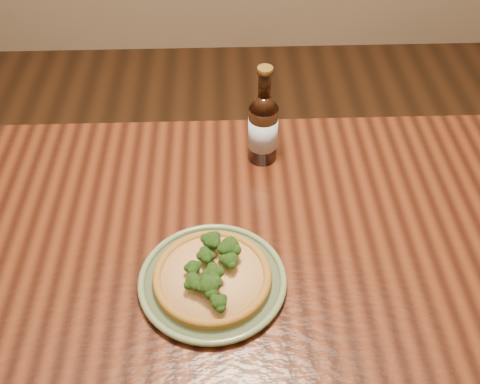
{
  "coord_description": "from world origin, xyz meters",
  "views": [
    {
      "loc": [
        0.08,
        -0.69,
        1.69
      ],
      "look_at": [
        0.11,
        0.19,
        0.82
      ],
      "focal_mm": 42.0,
      "sensor_mm": 36.0,
      "label": 1
    }
  ],
  "objects_px": {
    "table": "(192,273)",
    "pizza": "(212,275)",
    "plate": "(212,281)",
    "beer_bottle": "(263,127)"
  },
  "relations": [
    {
      "from": "table",
      "to": "beer_bottle",
      "type": "height_order",
      "value": "beer_bottle"
    },
    {
      "from": "pizza",
      "to": "table",
      "type": "bearing_deg",
      "value": 116.91
    },
    {
      "from": "plate",
      "to": "pizza",
      "type": "bearing_deg",
      "value": 41.83
    },
    {
      "from": "table",
      "to": "plate",
      "type": "xyz_separation_m",
      "value": [
        0.05,
        -0.1,
        0.1
      ]
    },
    {
      "from": "table",
      "to": "beer_bottle",
      "type": "relative_size",
      "value": 6.06
    },
    {
      "from": "table",
      "to": "pizza",
      "type": "distance_m",
      "value": 0.17
    },
    {
      "from": "table",
      "to": "plate",
      "type": "height_order",
      "value": "plate"
    },
    {
      "from": "pizza",
      "to": "plate",
      "type": "bearing_deg",
      "value": -138.17
    },
    {
      "from": "plate",
      "to": "beer_bottle",
      "type": "distance_m",
      "value": 0.42
    },
    {
      "from": "beer_bottle",
      "to": "plate",
      "type": "bearing_deg",
      "value": -116.32
    }
  ]
}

